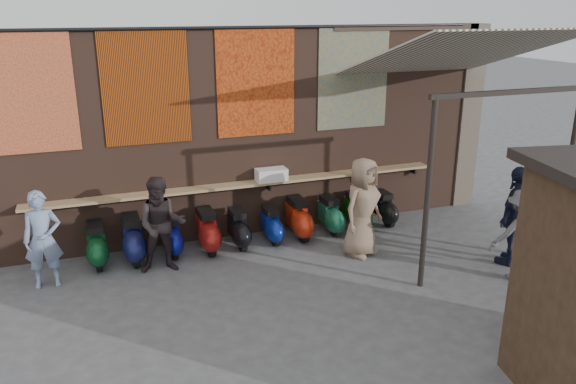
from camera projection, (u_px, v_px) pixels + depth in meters
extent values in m
plane|color=#474749|center=(287.00, 290.00, 9.01)|extent=(70.00, 70.00, 0.00)
cube|color=brown|center=(239.00, 134.00, 10.79)|extent=(10.00, 0.40, 4.00)
cube|color=#4C4238|center=(464.00, 117.00, 12.50)|extent=(0.50, 0.50, 4.00)
cube|color=#9E7A51|center=(245.00, 184.00, 10.74)|extent=(8.00, 0.32, 0.05)
cube|color=white|center=(271.00, 175.00, 10.84)|extent=(0.59, 0.31, 0.24)
cube|color=maroon|center=(26.00, 93.00, 9.10)|extent=(1.50, 0.02, 2.00)
cube|color=#C4470B|center=(146.00, 88.00, 9.72)|extent=(1.50, 0.02, 2.00)
cube|color=#BB4917|center=(256.00, 82.00, 10.38)|extent=(1.50, 0.02, 2.00)
cube|color=navy|center=(353.00, 78.00, 11.03)|extent=(1.50, 0.02, 2.00)
cylinder|color=black|center=(239.00, 28.00, 9.96)|extent=(9.50, 0.06, 0.06)
imported|color=#7A8DB2|center=(43.00, 240.00, 8.93)|extent=(0.59, 0.40, 1.61)
imported|color=#2B2123|center=(162.00, 225.00, 9.43)|extent=(0.90, 0.75, 1.68)
imported|color=black|center=(515.00, 216.00, 9.71)|extent=(1.13, 0.83, 1.78)
imported|color=#5F5E63|center=(521.00, 235.00, 9.18)|extent=(1.13, 0.83, 1.56)
imported|color=#896E57|center=(362.00, 207.00, 10.05)|extent=(1.06, 0.91, 1.83)
cube|color=beige|center=(456.00, 54.00, 9.85)|extent=(3.20, 3.28, 0.97)
cube|color=#33261C|center=(409.00, 27.00, 11.14)|extent=(3.30, 0.08, 0.12)
cube|color=black|center=(513.00, 92.00, 8.66)|extent=(3.00, 0.08, 0.08)
cylinder|color=black|center=(427.00, 196.00, 8.68)|extent=(0.09, 0.09, 3.10)
cylinder|color=black|center=(567.00, 178.00, 9.60)|extent=(0.09, 0.09, 3.10)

